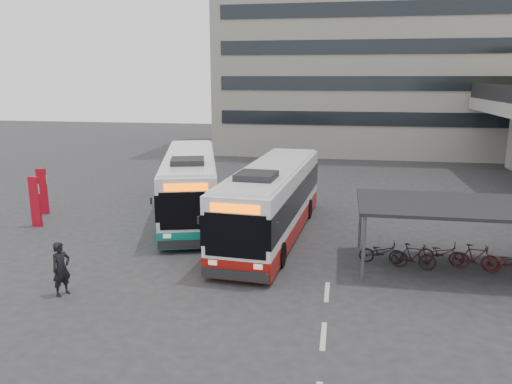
# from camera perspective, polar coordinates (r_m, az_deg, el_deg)

# --- Properties ---
(ground) EXTENTS (120.00, 120.00, 0.00)m
(ground) POSITION_cam_1_polar(r_m,az_deg,el_deg) (17.64, -0.17, -10.79)
(ground) COLOR #28282B
(ground) RESTS_ON ground
(bike_shelter) EXTENTS (10.00, 4.00, 2.54)m
(bike_shelter) POSITION_cam_1_polar(r_m,az_deg,el_deg) (20.57, 25.44, -4.72)
(bike_shelter) COLOR #595B60
(bike_shelter) RESTS_ON ground
(office_block) EXTENTS (30.00, 15.00, 25.00)m
(office_block) POSITION_cam_1_polar(r_m,az_deg,el_deg) (52.28, 14.00, 18.55)
(office_block) COLOR gray
(office_block) RESTS_ON ground
(road_markings) EXTENTS (0.15, 7.60, 0.01)m
(road_markings) POSITION_cam_1_polar(r_m,az_deg,el_deg) (14.73, 7.71, -15.99)
(road_markings) COLOR beige
(road_markings) RESTS_ON ground
(bus_main) EXTENTS (3.48, 11.92, 3.48)m
(bus_main) POSITION_cam_1_polar(r_m,az_deg,el_deg) (22.63, 1.87, -1.07)
(bus_main) COLOR white
(bus_main) RESTS_ON ground
(bus_teal) EXTENTS (5.69, 12.08, 3.50)m
(bus_teal) POSITION_cam_1_polar(r_m,az_deg,el_deg) (26.20, -7.52, 0.79)
(bus_teal) COLOR white
(bus_teal) RESTS_ON ground
(pedestrian) EXTENTS (0.68, 0.79, 1.84)m
(pedestrian) POSITION_cam_1_polar(r_m,az_deg,el_deg) (17.91, -21.37, -8.17)
(pedestrian) COLOR black
(pedestrian) RESTS_ON ground
(sign_totem_mid) EXTENTS (0.53, 0.18, 2.47)m
(sign_totem_mid) POSITION_cam_1_polar(r_m,az_deg,el_deg) (26.38, -23.93, -0.93)
(sign_totem_mid) COLOR #B00A1A
(sign_totem_mid) RESTS_ON ground
(sign_totem_north) EXTENTS (0.52, 0.29, 2.45)m
(sign_totem_north) POSITION_cam_1_polar(r_m,az_deg,el_deg) (28.65, -23.22, 0.15)
(sign_totem_north) COLOR #B00A1A
(sign_totem_north) RESTS_ON ground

